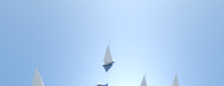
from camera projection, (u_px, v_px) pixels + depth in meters
sailboat_far_port at (108, 54)px, 162.47m from camera, size 9.51×8.86×13.11m
sailboat_inshore at (176, 83)px, 128.32m from camera, size 8.20×5.75×10.27m
motorboat_trailing at (102, 85)px, 136.06m from camera, size 2.56×6.08×1.71m
sailboat_mid_cluster at (37, 78)px, 129.60m from camera, size 5.69×10.32×13.31m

